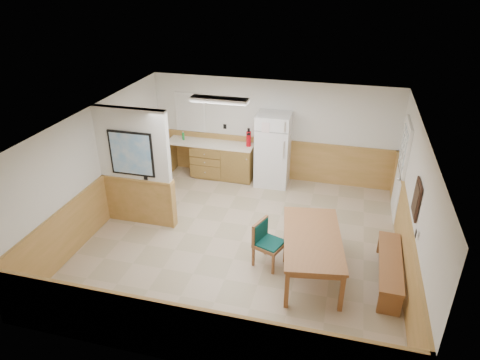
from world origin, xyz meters
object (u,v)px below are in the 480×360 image
(fire_extinguisher, at_px, (249,138))
(soap_bottle, at_px, (183,136))
(dining_table, at_px, (312,241))
(dining_chair, at_px, (265,239))
(dining_bench, at_px, (390,265))
(refrigerator, at_px, (273,150))

(fire_extinguisher, distance_m, soap_bottle, 1.71)
(dining_table, height_order, dining_chair, dining_chair)
(dining_bench, xyz_separation_m, soap_bottle, (-4.96, 3.21, 0.65))
(soap_bottle, bearing_deg, dining_chair, -49.03)
(refrigerator, bearing_deg, dining_table, -68.76)
(refrigerator, distance_m, dining_chair, 3.20)
(dining_bench, distance_m, fire_extinguisher, 4.63)
(dining_table, xyz_separation_m, fire_extinguisher, (-1.93, 3.30, 0.44))
(dining_table, xyz_separation_m, dining_bench, (1.33, 0.09, -0.31))
(dining_table, height_order, soap_bottle, soap_bottle)
(dining_table, distance_m, dining_bench, 1.37)
(refrigerator, height_order, dining_chair, refrigerator)
(refrigerator, height_order, fire_extinguisher, refrigerator)
(dining_bench, xyz_separation_m, fire_extinguisher, (-3.25, 3.21, 0.75))
(fire_extinguisher, xyz_separation_m, soap_bottle, (-1.70, -0.00, -0.11))
(fire_extinguisher, bearing_deg, dining_bench, -31.04)
(refrigerator, relative_size, dining_bench, 1.04)
(dining_chair, relative_size, soap_bottle, 4.47)
(dining_chair, bearing_deg, soap_bottle, 151.35)
(refrigerator, relative_size, dining_chair, 2.12)
(dining_bench, distance_m, dining_chair, 2.17)
(dining_chair, xyz_separation_m, fire_extinguisher, (-1.09, 3.22, 0.61))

